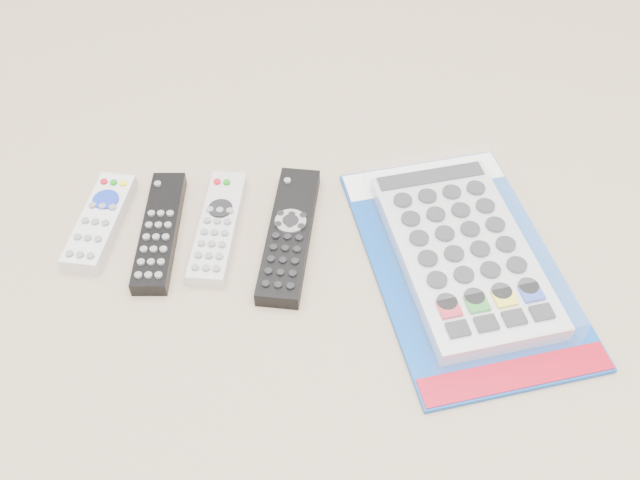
{
  "coord_description": "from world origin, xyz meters",
  "views": [
    {
      "loc": [
        0.03,
        -0.56,
        0.65
      ],
      "look_at": [
        0.05,
        -0.0,
        0.01
      ],
      "focal_mm": 40.0,
      "sensor_mm": 36.0,
      "label": 1
    }
  ],
  "objects_px": {
    "remote_slim_black": "(160,231)",
    "jumbo_remote_packaged": "(463,251)",
    "remote_large_black": "(289,234)",
    "remote_silver_dvd": "(218,227)",
    "remote_small_grey": "(100,221)"
  },
  "relations": [
    {
      "from": "remote_silver_dvd",
      "to": "remote_slim_black",
      "type": "bearing_deg",
      "value": -169.09
    },
    {
      "from": "remote_silver_dvd",
      "to": "jumbo_remote_packaged",
      "type": "distance_m",
      "value": 0.3
    },
    {
      "from": "remote_silver_dvd",
      "to": "remote_large_black",
      "type": "relative_size",
      "value": 0.84
    },
    {
      "from": "remote_large_black",
      "to": "remote_slim_black",
      "type": "bearing_deg",
      "value": -175.43
    },
    {
      "from": "remote_small_grey",
      "to": "remote_large_black",
      "type": "distance_m",
      "value": 0.23
    },
    {
      "from": "remote_small_grey",
      "to": "remote_slim_black",
      "type": "xyz_separation_m",
      "value": [
        0.07,
        -0.02,
        -0.0
      ]
    },
    {
      "from": "remote_small_grey",
      "to": "jumbo_remote_packaged",
      "type": "bearing_deg",
      "value": 0.47
    },
    {
      "from": "remote_silver_dvd",
      "to": "jumbo_remote_packaged",
      "type": "xyz_separation_m",
      "value": [
        0.29,
        -0.06,
        0.01
      ]
    },
    {
      "from": "remote_slim_black",
      "to": "remote_silver_dvd",
      "type": "bearing_deg",
      "value": 6.05
    },
    {
      "from": "remote_silver_dvd",
      "to": "jumbo_remote_packaged",
      "type": "bearing_deg",
      "value": -4.52
    },
    {
      "from": "remote_large_black",
      "to": "remote_small_grey",
      "type": "bearing_deg",
      "value": -178.47
    },
    {
      "from": "remote_small_grey",
      "to": "remote_slim_black",
      "type": "bearing_deg",
      "value": -3.71
    },
    {
      "from": "remote_small_grey",
      "to": "jumbo_remote_packaged",
      "type": "relative_size",
      "value": 0.41
    },
    {
      "from": "remote_slim_black",
      "to": "jumbo_remote_packaged",
      "type": "xyz_separation_m",
      "value": [
        0.36,
        -0.05,
        0.01
      ]
    },
    {
      "from": "remote_silver_dvd",
      "to": "remote_small_grey",
      "type": "bearing_deg",
      "value": -178.22
    }
  ]
}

